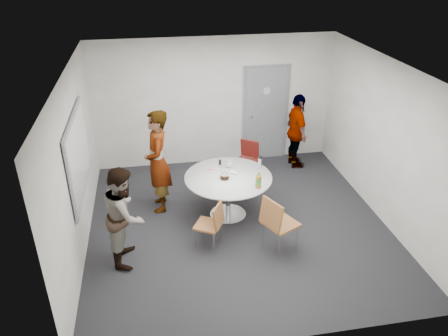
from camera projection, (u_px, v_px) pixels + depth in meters
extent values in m
plane|color=black|center=(238.00, 224.00, 7.53)|extent=(5.00, 5.00, 0.00)
plane|color=silver|center=(241.00, 69.00, 6.27)|extent=(5.00, 5.00, 0.00)
plane|color=#BBB9B1|center=(214.00, 102.00, 9.08)|extent=(5.00, 0.00, 5.00)
plane|color=#BBB9B1|center=(75.00, 167.00, 6.51)|extent=(0.00, 5.00, 5.00)
plane|color=#BBB9B1|center=(385.00, 142.00, 7.29)|extent=(0.00, 5.00, 5.00)
plane|color=#BBB9B1|center=(286.00, 253.00, 4.72)|extent=(5.00, 0.00, 5.00)
cube|color=slate|center=(265.00, 114.00, 9.37)|extent=(0.90, 0.05, 2.05)
cube|color=gray|center=(265.00, 114.00, 9.39)|extent=(1.02, 0.04, 2.12)
cylinder|color=#B2BFC6|center=(267.00, 91.00, 9.10)|extent=(0.16, 0.01, 0.16)
cylinder|color=silver|center=(252.00, 116.00, 9.27)|extent=(0.04, 0.14, 0.04)
cube|color=gray|center=(78.00, 155.00, 6.64)|extent=(0.03, 1.90, 1.25)
cube|color=white|center=(80.00, 155.00, 6.65)|extent=(0.01, 1.78, 1.13)
cylinder|color=white|center=(228.00, 177.00, 7.43)|extent=(1.49, 1.49, 0.03)
cylinder|color=silver|center=(228.00, 196.00, 7.61)|extent=(0.09, 0.09, 0.73)
cylinder|color=silver|center=(228.00, 214.00, 7.78)|extent=(0.64, 0.64, 0.02)
cylinder|color=white|center=(225.00, 179.00, 7.34)|extent=(0.20, 0.20, 0.01)
cylinder|color=black|center=(225.00, 177.00, 7.32)|extent=(0.15, 0.15, 0.08)
cylinder|color=silver|center=(225.00, 174.00, 7.30)|extent=(0.15, 0.15, 0.02)
cylinder|color=olive|center=(258.00, 182.00, 7.04)|extent=(0.09, 0.09, 0.22)
cylinder|color=#3B8C38|center=(258.00, 181.00, 7.04)|extent=(0.10, 0.10, 0.08)
cone|color=olive|center=(259.00, 175.00, 6.98)|extent=(0.09, 0.09, 0.04)
cylinder|color=#479E4B|center=(259.00, 173.00, 6.97)|extent=(0.04, 0.04, 0.02)
imported|color=white|center=(229.00, 164.00, 7.72)|extent=(0.18, 0.18, 0.10)
cylinder|color=black|center=(220.00, 162.00, 7.79)|extent=(0.05, 0.05, 0.11)
cylinder|color=silver|center=(260.00, 163.00, 7.65)|extent=(0.07, 0.07, 0.19)
cylinder|color=black|center=(260.00, 157.00, 7.60)|extent=(0.08, 0.08, 0.03)
cube|color=#F57B7A|center=(211.00, 169.00, 7.65)|extent=(0.13, 0.08, 0.02)
ellipsoid|color=white|center=(233.00, 173.00, 7.51)|extent=(0.17, 0.17, 0.03)
cube|color=brown|center=(208.00, 225.00, 6.81)|extent=(0.51, 0.51, 0.03)
cube|color=brown|center=(219.00, 216.00, 6.67)|extent=(0.24, 0.35, 0.36)
cylinder|color=silver|center=(203.00, 228.00, 7.08)|extent=(0.02, 0.02, 0.40)
cylinder|color=silver|center=(196.00, 239.00, 6.82)|extent=(0.02, 0.02, 0.40)
cylinder|color=silver|center=(220.00, 232.00, 6.99)|extent=(0.02, 0.02, 0.40)
cylinder|color=silver|center=(214.00, 243.00, 6.74)|extent=(0.02, 0.02, 0.40)
cube|color=brown|center=(281.00, 223.00, 6.70)|extent=(0.61, 0.61, 0.04)
cube|color=brown|center=(271.00, 215.00, 6.47)|extent=(0.28, 0.43, 0.44)
cylinder|color=silver|center=(297.00, 238.00, 6.78)|extent=(0.02, 0.02, 0.49)
cylinder|color=silver|center=(281.00, 227.00, 7.04)|extent=(0.02, 0.02, 0.49)
cylinder|color=silver|center=(279.00, 247.00, 6.58)|extent=(0.02, 0.02, 0.49)
cylinder|color=silver|center=(263.00, 235.00, 6.85)|extent=(0.02, 0.02, 0.49)
cube|color=#5F1713|center=(246.00, 162.00, 8.66)|extent=(0.56, 0.56, 0.03)
cube|color=#5F1713|center=(250.00, 149.00, 8.71)|extent=(0.36, 0.30, 0.38)
cylinder|color=silver|center=(235.00, 174.00, 8.69)|extent=(0.02, 0.02, 0.43)
cylinder|color=silver|center=(250.00, 177.00, 8.57)|extent=(0.02, 0.02, 0.43)
cylinder|color=silver|center=(241.00, 167.00, 8.95)|extent=(0.02, 0.02, 0.43)
cylinder|color=silver|center=(256.00, 170.00, 8.82)|extent=(0.02, 0.02, 0.43)
imported|color=#A5C6EA|center=(158.00, 162.00, 7.58)|extent=(0.45, 0.68, 1.86)
imported|color=white|center=(125.00, 215.00, 6.40)|extent=(0.66, 0.81, 1.55)
imported|color=black|center=(297.00, 131.00, 9.11)|extent=(0.41, 0.94, 1.60)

